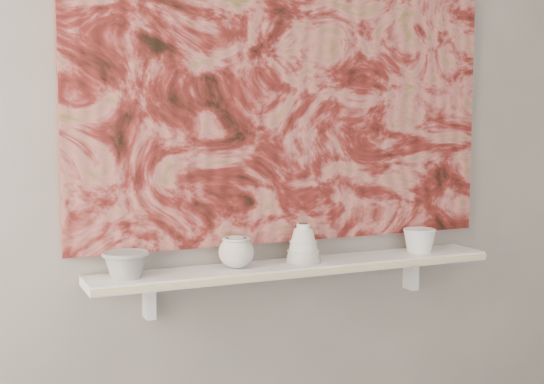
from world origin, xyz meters
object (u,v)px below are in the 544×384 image
cup_cream (236,252)px  bell_vessel (303,243)px  painting (288,78)px  bowl_grey (126,264)px  shelf (298,267)px  bowl_white (419,240)px

cup_cream → bell_vessel: (0.24, 0.00, 0.01)m
painting → bowl_grey: size_ratio=10.48×
shelf → cup_cream: 0.23m
shelf → painting: 0.63m
cup_cream → bell_vessel: 0.24m
shelf → painting: bearing=90.0°
shelf → bowl_white: (0.48, 0.00, 0.06)m
painting → bell_vessel: 0.55m
bowl_white → painting: bearing=170.5°
painting → shelf: bearing=-90.0°
bowl_grey → cup_cream: bearing=0.0°
shelf → bowl_grey: bearing=180.0°
bowl_white → shelf: bearing=180.0°
shelf → bell_vessel: bell_vessel is taller
shelf → cup_cream: cup_cream is taller
bowl_grey → bell_vessel: 0.59m
painting → bell_vessel: painting is taller
bowl_grey → bell_vessel: bell_vessel is taller
bowl_grey → cup_cream: size_ratio=1.26×
painting → cup_cream: (-0.22, -0.08, -0.56)m
shelf → painting: (0.00, 0.08, 0.62)m
bowl_white → cup_cream: bearing=180.0°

